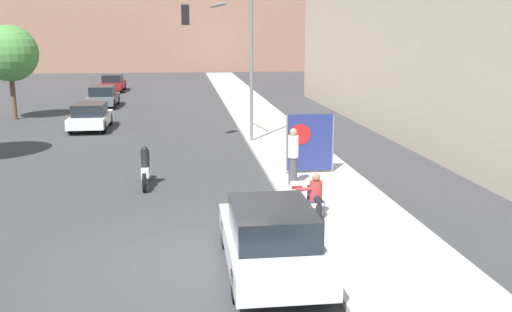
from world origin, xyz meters
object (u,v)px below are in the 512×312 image
at_px(protest_banner, 310,142).
at_px(traffic_light_pole, 228,47).
at_px(jogger_on_sidewalk, 293,156).
at_px(street_tree_midblock, 9,54).
at_px(seated_protester, 316,194).
at_px(car_on_road_midblock, 103,96).
at_px(pedestrian_behind, 295,144).
at_px(car_on_road_distant, 113,83).
at_px(motorcycle_on_road, 146,169).
at_px(car_on_road_nearest, 90,116).
at_px(parked_car_curbside, 271,238).

distance_m(protest_banner, traffic_light_pole, 7.35).
distance_m(jogger_on_sidewalk, street_tree_midblock, 21.69).
relative_size(seated_protester, car_on_road_midblock, 0.27).
distance_m(pedestrian_behind, car_on_road_distant, 32.34).
xyz_separation_m(jogger_on_sidewalk, traffic_light_pole, (-1.43, 7.70, 3.25)).
distance_m(traffic_light_pole, motorcycle_on_road, 8.39).
bearing_deg(jogger_on_sidewalk, motorcycle_on_road, 19.09).
height_order(seated_protester, car_on_road_nearest, car_on_road_nearest).
relative_size(protest_banner, motorcycle_on_road, 0.93).
bearing_deg(street_tree_midblock, traffic_light_pole, -38.22).
relative_size(parked_car_curbside, street_tree_midblock, 0.82).
distance_m(car_on_road_distant, street_tree_midblock, 16.99).
bearing_deg(protest_banner, street_tree_midblock, 132.20).
xyz_separation_m(pedestrian_behind, protest_banner, (0.29, -1.08, 0.25)).
bearing_deg(street_tree_midblock, seated_protester, -57.02).
bearing_deg(motorcycle_on_road, car_on_road_nearest, 106.74).
distance_m(pedestrian_behind, motorcycle_on_road, 5.53).
distance_m(protest_banner, parked_car_curbside, 8.22).
bearing_deg(traffic_light_pole, car_on_road_distant, 107.48).
relative_size(jogger_on_sidewalk, motorcycle_on_road, 0.83).
height_order(car_on_road_midblock, car_on_road_distant, car_on_road_distant).
bearing_deg(car_on_road_midblock, street_tree_midblock, -129.35).
height_order(protest_banner, car_on_road_distant, protest_banner).
height_order(pedestrian_behind, street_tree_midblock, street_tree_midblock).
xyz_separation_m(traffic_light_pole, car_on_road_distant, (-8.05, 25.57, -3.60)).
bearing_deg(jogger_on_sidewalk, protest_banner, -89.96).
bearing_deg(parked_car_curbside, car_on_road_nearest, 109.02).
distance_m(seated_protester, car_on_road_distant, 37.82).
relative_size(car_on_road_distant, motorcycle_on_road, 2.16).
distance_m(protest_banner, car_on_road_distant, 33.46).
bearing_deg(car_on_road_nearest, motorcycle_on_road, -73.26).
height_order(pedestrian_behind, parked_car_curbside, pedestrian_behind).
xyz_separation_m(car_on_road_midblock, car_on_road_distant, (-0.61, 10.99, 0.01)).
bearing_deg(parked_car_curbside, seated_protester, 61.31).
height_order(seated_protester, traffic_light_pole, traffic_light_pole).
xyz_separation_m(seated_protester, traffic_light_pole, (-1.40, 11.05, 3.57)).
bearing_deg(car_on_road_distant, motorcycle_on_road, -81.60).
distance_m(traffic_light_pole, parked_car_curbside, 14.51).
xyz_separation_m(jogger_on_sidewalk, street_tree_midblock, (-13.22, 16.98, 2.70)).
height_order(pedestrian_behind, protest_banner, protest_banner).
relative_size(parked_car_curbside, motorcycle_on_road, 2.01).
bearing_deg(car_on_road_midblock, parked_car_curbside, -75.89).
bearing_deg(street_tree_midblock, parked_car_curbside, -63.67).
bearing_deg(jogger_on_sidewalk, car_on_road_nearest, -26.38).
xyz_separation_m(parked_car_curbside, motorcycle_on_road, (-3.04, 7.32, -0.16)).
distance_m(pedestrian_behind, protest_banner, 1.15).
relative_size(jogger_on_sidewalk, parked_car_curbside, 0.41).
height_order(seated_protester, motorcycle_on_road, motorcycle_on_road).
height_order(car_on_road_nearest, motorcycle_on_road, car_on_road_nearest).
distance_m(jogger_on_sidewalk, traffic_light_pole, 8.48).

